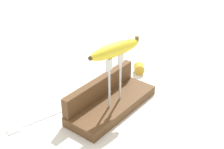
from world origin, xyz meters
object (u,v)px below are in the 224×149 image
fork_stand_center (115,75)px  banana_chunk_near (139,68)px  fork_fallen_near (29,124)px  banana_raised_center (115,49)px

fork_stand_center → banana_chunk_near: fork_stand_center is taller
fork_fallen_near → banana_chunk_near: (0.48, -0.08, 0.02)m
banana_chunk_near → banana_raised_center: bearing=-163.2°
banana_raised_center → fork_fallen_near: bearing=144.1°
fork_fallen_near → banana_chunk_near: bearing=-9.8°
fork_stand_center → fork_fallen_near: fork_stand_center is taller
banana_raised_center → banana_chunk_near: (0.26, 0.08, -0.20)m
fork_stand_center → banana_raised_center: size_ratio=0.87×
banana_raised_center → banana_chunk_near: banana_raised_center is taller
banana_raised_center → fork_stand_center: bearing=-12.4°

